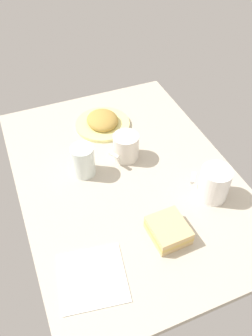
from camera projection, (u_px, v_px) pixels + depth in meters
The scene contains 7 objects.
tabletop at pixel (126, 177), 104.94cm from camera, with size 90.00×64.00×2.00cm, color #BCB29E.
plate_of_food at pixel (103, 122), 119.85cm from camera, with size 19.08×19.08×4.85cm.
coffee_mug_black at pixel (214, 183), 94.90cm from camera, with size 9.84×10.52×10.11cm.
coffee_mug_milky at pixel (126, 146), 106.60cm from camera, with size 8.41×10.31×8.68cm.
sandwich_main at pixel (168, 230), 87.55cm from camera, with size 10.44×9.47×4.40cm.
glass_of_milk at pixel (83, 162), 101.76cm from camera, with size 6.95×6.95×10.00cm.
paper_napkin at pixel (93, 277), 80.75cm from camera, with size 15.53×15.53×0.30cm, color white.
Camera 1 is at (66.16, -26.91, 77.93)cm, focal length 36.54 mm.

